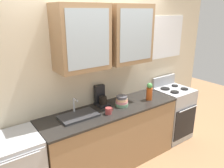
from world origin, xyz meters
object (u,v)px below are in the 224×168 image
coffee_maker (101,98)px  cup_near_sink (109,111)px  stove_range (173,113)px  sink_faucet (78,115)px  vase (149,91)px  bowl_stack (122,101)px

coffee_maker → cup_near_sink: bearing=-105.6°
stove_range → coffee_maker: size_ratio=3.82×
cup_near_sink → coffee_maker: size_ratio=0.42×
stove_range → sink_faucet: bearing=178.7°
vase → cup_near_sink: 0.80m
stove_range → cup_near_sink: size_ratio=9.11×
cup_near_sink → coffee_maker: (0.09, 0.31, 0.06)m
bowl_stack → vase: 0.49m
sink_faucet → bowl_stack: (0.68, -0.05, 0.05)m
sink_faucet → vase: 1.18m
vase → coffee_maker: coffee_maker is taller
sink_faucet → coffee_maker: coffee_maker is taller
bowl_stack → coffee_maker: size_ratio=0.65×
stove_range → bowl_stack: bearing=-179.6°
coffee_maker → bowl_stack: bearing=-43.1°
bowl_stack → coffee_maker: coffee_maker is taller
vase → coffee_maker: size_ratio=0.94×
cup_near_sink → coffee_maker: 0.33m
bowl_stack → cup_near_sink: 0.33m
bowl_stack → vase: size_ratio=0.69×
sink_faucet → bowl_stack: 0.68m
stove_range → bowl_stack: size_ratio=5.86×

